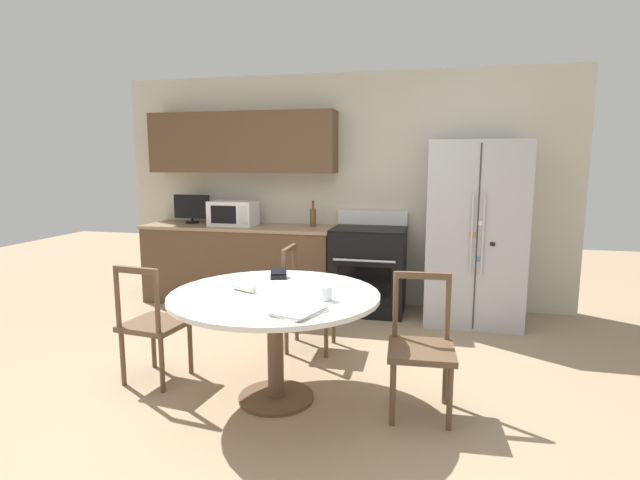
% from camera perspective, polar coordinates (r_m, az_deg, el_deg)
% --- Properties ---
extents(ground_plane, '(14.00, 14.00, 0.00)m').
position_cam_1_polar(ground_plane, '(3.61, -6.38, -17.91)').
color(ground_plane, '#9E8466').
extents(back_wall, '(5.20, 0.44, 2.60)m').
position_cam_1_polar(back_wall, '(5.79, -0.78, 7.20)').
color(back_wall, beige).
rests_on(back_wall, ground_plane).
extents(kitchen_counter, '(2.21, 0.64, 0.90)m').
position_cam_1_polar(kitchen_counter, '(5.87, -9.11, -2.69)').
color(kitchen_counter, brown).
rests_on(kitchen_counter, ground_plane).
extents(refrigerator, '(0.94, 0.80, 1.83)m').
position_cam_1_polar(refrigerator, '(5.28, 17.21, 0.82)').
color(refrigerator, '#B2B5BA').
rests_on(refrigerator, ground_plane).
extents(oven_range, '(0.78, 0.68, 1.08)m').
position_cam_1_polar(oven_range, '(5.46, 5.56, -3.32)').
color(oven_range, black).
rests_on(oven_range, ground_plane).
extents(microwave, '(0.52, 0.35, 0.28)m').
position_cam_1_polar(microwave, '(5.79, -9.87, 3.04)').
color(microwave, white).
rests_on(microwave, kitchen_counter).
extents(countertop_tv, '(0.44, 0.16, 0.34)m').
position_cam_1_polar(countertop_tv, '(6.11, -14.43, 3.60)').
color(countertop_tv, black).
rests_on(countertop_tv, kitchen_counter).
extents(counter_bottle, '(0.07, 0.07, 0.29)m').
position_cam_1_polar(counter_bottle, '(5.61, -0.80, 2.68)').
color(counter_bottle, brown).
rests_on(counter_bottle, kitchen_counter).
extents(dining_table, '(1.41, 1.41, 0.76)m').
position_cam_1_polar(dining_table, '(3.40, -5.18, -7.96)').
color(dining_table, white).
rests_on(dining_table, ground_plane).
extents(dining_chair_far, '(0.43, 0.43, 0.90)m').
position_cam_1_polar(dining_chair_far, '(4.36, -1.45, -6.89)').
color(dining_chair_far, brown).
rests_on(dining_chair_far, ground_plane).
extents(dining_chair_right, '(0.45, 0.45, 0.90)m').
position_cam_1_polar(dining_chair_right, '(3.35, 11.48, -12.04)').
color(dining_chair_right, brown).
rests_on(dining_chair_right, ground_plane).
extents(dining_chair_left, '(0.47, 0.47, 0.90)m').
position_cam_1_polar(dining_chair_left, '(3.93, -18.52, -9.17)').
color(dining_chair_left, brown).
rests_on(dining_chair_left, ground_plane).
extents(candle_glass, '(0.08, 0.08, 0.09)m').
position_cam_1_polar(candle_glass, '(3.18, 0.72, -6.22)').
color(candle_glass, silver).
rests_on(candle_glass, dining_table).
extents(folded_napkin, '(0.20, 0.13, 0.05)m').
position_cam_1_polar(folded_napkin, '(3.43, -8.68, -5.38)').
color(folded_napkin, silver).
rests_on(folded_napkin, dining_table).
extents(wallet, '(0.15, 0.16, 0.07)m').
position_cam_1_polar(wallet, '(3.78, -4.75, -3.94)').
color(wallet, black).
rests_on(wallet, dining_table).
extents(mail_stack, '(0.33, 0.37, 0.02)m').
position_cam_1_polar(mail_stack, '(2.92, -2.42, -8.13)').
color(mail_stack, white).
rests_on(mail_stack, dining_table).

